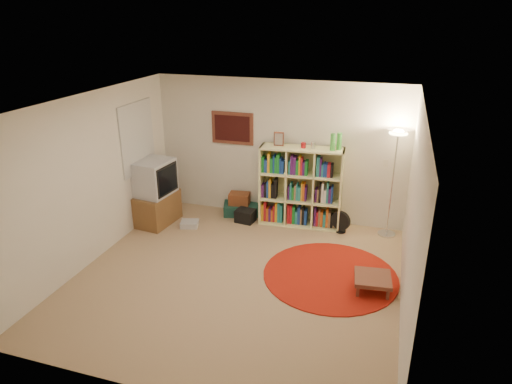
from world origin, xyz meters
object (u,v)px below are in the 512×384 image
Objects in this scene: bookshelf at (299,188)px; floor_lamp at (397,149)px; suitcase at (241,209)px; floor_fan at (341,222)px; side_table at (373,279)px; tv_stand at (155,193)px.

floor_lamp is (1.54, 0.02, 0.84)m from bookshelf.
suitcase is at bearing 178.16° from floor_lamp.
floor_fan reaches higher than side_table.
tv_stand is (-2.43, -0.70, -0.12)m from bookshelf.
tv_stand reaches higher than suitcase.
floor_lamp is 3.01m from suitcase.
suitcase is (-1.12, 0.10, -0.58)m from bookshelf.
bookshelf is 2.33× the size of suitcase.
bookshelf is 1.46× the size of tv_stand.
floor_fan is 1.90m from suitcase.
tv_stand reaches higher than side_table.
suitcase is 1.37× the size of side_table.
side_table is (2.53, -1.87, 0.08)m from suitcase.
bookshelf is 0.92× the size of floor_lamp.
tv_stand is at bearing -166.10° from suitcase.
side_table is (1.41, -1.77, -0.50)m from bookshelf.
floor_lamp is at bearing 86.13° from side_table.
side_table is at bearing -55.08° from bookshelf.
bookshelf is at bearing -168.51° from floor_fan.
floor_fan is at bearing 16.89° from tv_stand.
bookshelf reaches higher than side_table.
bookshelf is 0.92m from floor_fan.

